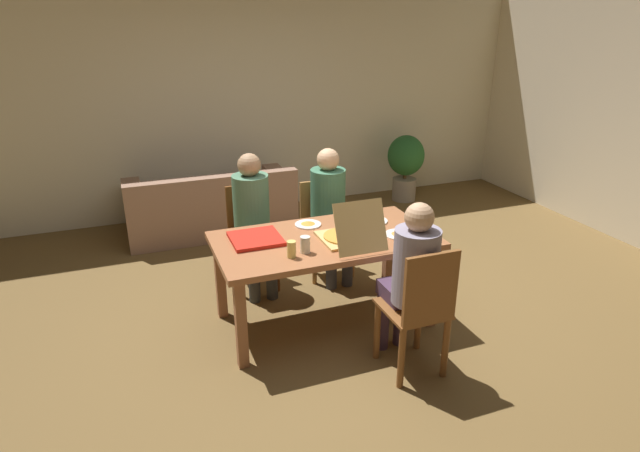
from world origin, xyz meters
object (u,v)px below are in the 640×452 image
dining_table (325,248)px  chair_1 (419,310)px  pizza_box_0 (256,239)px  drinking_glass_1 (291,249)px  plate_0 (399,234)px  drinking_glass_0 (305,245)px  person_0 (330,204)px  pizza_box_1 (349,235)px  person_1 (411,272)px  plate_2 (308,224)px  potted_plant (406,162)px  chair_2 (250,230)px  couch (211,208)px  chair_0 (325,223)px  person_2 (253,213)px  plate_1 (373,220)px

dining_table → chair_1: chair_1 is taller
pizza_box_0 → drinking_glass_1: bearing=-67.2°
dining_table → plate_0: size_ratio=7.41×
dining_table → drinking_glass_0: bearing=-138.4°
person_0 → pizza_box_1: bearing=-102.9°
pizza_box_0 → plate_0: pizza_box_0 is taller
person_1 → plate_2: person_1 is taller
pizza_box_0 → potted_plant: potted_plant is taller
chair_1 → chair_2: bearing=111.8°
couch → potted_plant: size_ratio=2.12×
chair_0 → plate_2: bearing=-123.0°
couch → drinking_glass_0: bearing=-83.6°
person_0 → couch: bearing=119.0°
person_0 → person_1: 1.48m
pizza_box_0 → plate_0: (1.07, -0.30, -0.00)m
dining_table → drinking_glass_0: 0.34m
couch → person_2: bearing=-85.1°
chair_0 → drinking_glass_1: bearing=-121.7°
potted_plant → couch: bearing=-175.6°
potted_plant → pizza_box_0: bearing=-138.4°
plate_2 → drinking_glass_0: bearing=-111.8°
plate_0 → chair_0: bearing=102.2°
chair_1 → drinking_glass_0: bearing=130.2°
chair_0 → potted_plant: 2.38m
plate_2 → potted_plant: (2.13, 2.17, -0.23)m
plate_0 → plate_1: bearing=100.6°
dining_table → potted_plant: (2.10, 2.46, -0.13)m
person_2 → plate_1: (0.87, -0.58, 0.02)m
drinking_glass_0 → couch: size_ratio=0.07×
person_2 → chair_1: bearing=-66.4°
person_0 → drinking_glass_0: person_0 is taller
person_0 → plate_1: person_0 is taller
couch → dining_table: bearing=-77.4°
chair_1 → pizza_box_1: pizza_box_1 is taller
chair_1 → pizza_box_1: bearing=105.1°
drinking_glass_0 → potted_plant: (2.33, 2.66, -0.28)m
person_1 → chair_2: person_1 is taller
chair_0 → drinking_glass_1: 1.34m
person_0 → drinking_glass_0: 1.10m
potted_plant → drinking_glass_1: bearing=-132.2°
person_1 → plate_1: 0.93m
drinking_glass_1 → pizza_box_0: bearing=112.8°
chair_1 → pizza_box_1: (-0.20, 0.74, 0.28)m
dining_table → pizza_box_0: (-0.51, 0.14, 0.10)m
dining_table → chair_1: size_ratio=1.75×
chair_0 → chair_2: size_ratio=0.98×
chair_1 → plate_2: chair_1 is taller
chair_0 → plate_1: bearing=-77.0°
plate_2 → couch: (-0.47, 1.96, -0.47)m
drinking_glass_1 → couch: (-0.16, 2.51, -0.52)m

